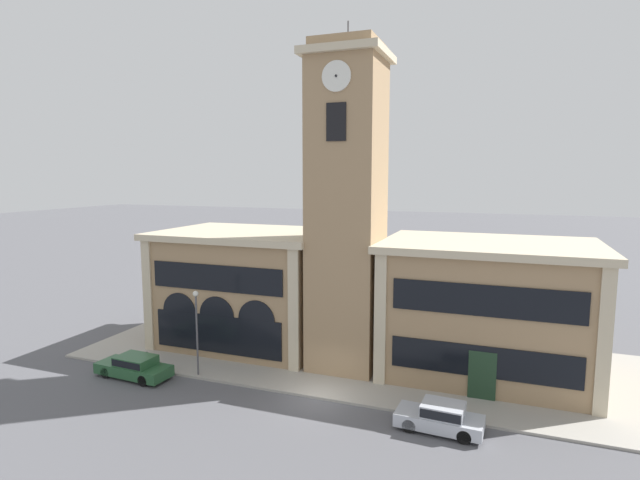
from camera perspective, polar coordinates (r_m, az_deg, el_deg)
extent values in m
plane|color=#56565B|center=(29.62, -0.25, -17.78)|extent=(300.00, 300.00, 0.00)
cube|color=#A39E93|center=(35.66, 3.82, -13.19)|extent=(37.76, 13.89, 0.15)
cube|color=#9E7F5B|center=(31.88, 3.08, 2.40)|extent=(4.30, 4.30, 19.66)
cube|color=beige|center=(32.58, 3.21, 20.31)|extent=(5.00, 5.00, 0.45)
cube|color=#9E7F5B|center=(32.70, 3.22, 21.20)|extent=(3.95, 3.95, 0.60)
cylinder|color=#4C4C51|center=(32.93, 3.23, 22.72)|extent=(0.10, 0.10, 1.20)
cylinder|color=silver|center=(30.21, 1.88, 18.23)|extent=(1.77, 0.10, 1.77)
cylinder|color=black|center=(30.14, 1.83, 18.25)|extent=(0.14, 0.04, 0.14)
cylinder|color=silver|center=(32.98, -0.63, 17.31)|extent=(0.10, 1.77, 1.77)
cylinder|color=black|center=(33.00, -0.75, 17.30)|extent=(0.04, 0.14, 0.14)
cube|color=black|center=(29.84, 1.86, 13.35)|extent=(1.20, 0.10, 2.20)
cube|color=#9E7F5B|center=(38.16, -8.18, -5.66)|extent=(12.00, 8.80, 8.06)
cube|color=beige|center=(37.43, -8.30, 0.70)|extent=(12.70, 9.50, 0.45)
cube|color=beige|center=(37.69, -19.10, -6.16)|extent=(0.70, 0.16, 8.06)
cube|color=beige|center=(31.84, -3.06, -8.22)|extent=(0.70, 0.16, 8.06)
cube|color=black|center=(34.05, -11.84, -4.28)|extent=(9.84, 0.10, 1.77)
cube|color=black|center=(35.03, -11.67, -10.49)|extent=(9.60, 0.10, 2.58)
cylinder|color=black|center=(36.30, -15.78, -7.86)|extent=(2.64, 0.06, 2.64)
cylinder|color=black|center=(34.65, -11.73, -8.46)|extent=(2.64, 0.06, 2.64)
cylinder|color=black|center=(33.19, -7.29, -9.07)|extent=(2.64, 0.06, 2.64)
cube|color=#9E7F5B|center=(33.66, 18.56, -7.76)|extent=(12.43, 8.80, 8.04)
cube|color=beige|center=(32.84, 18.87, -0.59)|extent=(13.13, 9.50, 0.45)
cube|color=beige|center=(30.12, 6.87, -9.21)|extent=(0.70, 0.16, 8.04)
cube|color=beige|center=(29.78, 29.76, -10.35)|extent=(0.70, 0.16, 8.04)
cube|color=black|center=(28.92, 18.37, -6.60)|extent=(10.19, 0.10, 1.77)
cube|color=#1E3823|center=(30.23, 18.03, -14.63)|extent=(1.50, 0.12, 2.90)
cube|color=black|center=(29.93, 18.10, -13.08)|extent=(10.19, 0.10, 1.80)
cube|color=#285633|center=(34.38, -20.52, -13.66)|extent=(4.99, 2.11, 0.66)
cube|color=#285633|center=(34.04, -20.32, -12.78)|extent=(2.44, 1.79, 0.55)
cube|color=black|center=(34.04, -20.32, -12.78)|extent=(2.35, 1.82, 0.41)
cylinder|color=black|center=(34.95, -23.29, -13.75)|extent=(0.70, 0.26, 0.69)
cylinder|color=black|center=(35.99, -21.36, -13.04)|extent=(0.70, 0.26, 0.69)
cylinder|color=black|center=(32.91, -19.56, -14.91)|extent=(0.70, 0.26, 0.69)
cylinder|color=black|center=(34.01, -17.64, -14.08)|extent=(0.70, 0.26, 0.69)
cube|color=#B2B7C1|center=(26.96, 13.45, -19.44)|extent=(4.34, 2.01, 0.66)
cube|color=#B2B7C1|center=(26.66, 13.88, -18.28)|extent=(2.13, 1.71, 0.59)
cube|color=black|center=(26.66, 13.88, -18.28)|extent=(2.05, 1.74, 0.44)
cylinder|color=black|center=(26.59, 10.14, -20.17)|extent=(0.70, 0.26, 0.69)
cylinder|color=black|center=(27.95, 10.94, -18.76)|extent=(0.70, 0.26, 0.69)
cylinder|color=black|center=(26.19, 16.14, -20.81)|extent=(0.70, 0.26, 0.69)
cylinder|color=black|center=(27.56, 16.61, -19.33)|extent=(0.70, 0.26, 0.69)
cylinder|color=#4C4C51|center=(32.58, -13.87, -10.58)|extent=(0.12, 0.12, 5.03)
sphere|color=silver|center=(31.87, -14.02, -5.97)|extent=(0.36, 0.36, 0.36)
cylinder|color=black|center=(35.30, -19.14, -12.90)|extent=(0.18, 0.18, 0.90)
sphere|color=black|center=(35.13, -19.18, -12.09)|extent=(0.16, 0.16, 0.16)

